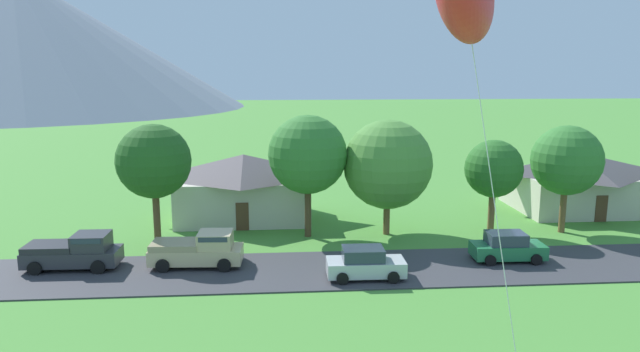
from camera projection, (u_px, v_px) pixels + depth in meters
road_strip at (328, 270)px, 32.87m from camera, size 160.00×6.37×0.08m
mountain_west_ridge at (59, 52)px, 163.82m from camera, size 74.41×74.41×30.69m
mountain_far_east_ridge at (18, 40)px, 159.77m from camera, size 122.94×122.94×37.00m
house_leftmost at (576, 180)px, 46.57m from camera, size 10.22×8.39×4.64m
house_left_center at (244, 186)px, 43.50m from camera, size 10.48×6.71×4.94m
tree_left_of_center at (494, 169)px, 39.31m from camera, size 3.91×3.91×6.51m
tree_center at (567, 161)px, 39.60m from camera, size 4.77×4.77×7.45m
tree_right_of_center at (388, 164)px, 39.16m from camera, size 6.03×6.03×7.87m
tree_near_right at (154, 162)px, 36.33m from camera, size 4.67×4.67×7.86m
tree_far_right at (308, 155)px, 38.46m from camera, size 5.24×5.24×8.24m
parked_car_green_mid_west at (507, 247)px, 34.26m from camera, size 4.25×2.17×1.68m
parked_car_silver_east_end at (365, 264)px, 31.39m from camera, size 4.23×2.14×1.68m
pickup_truck_charcoal_west_side at (75, 251)px, 32.88m from camera, size 5.23×2.39×1.99m
pickup_truck_sand_east_side at (199, 249)px, 33.23m from camera, size 5.29×2.52×1.99m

